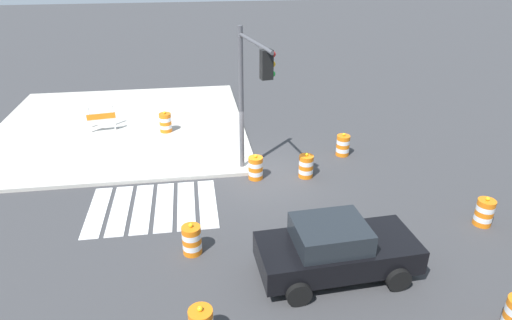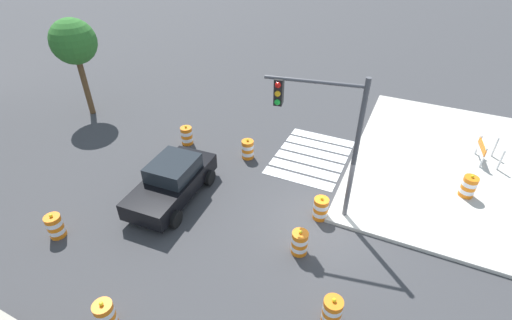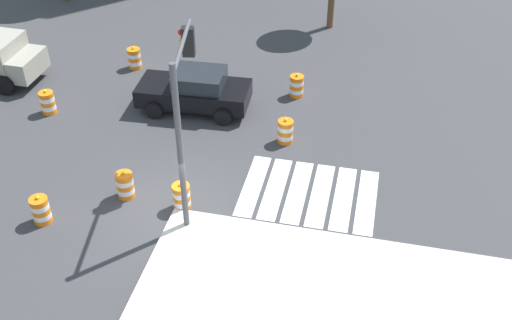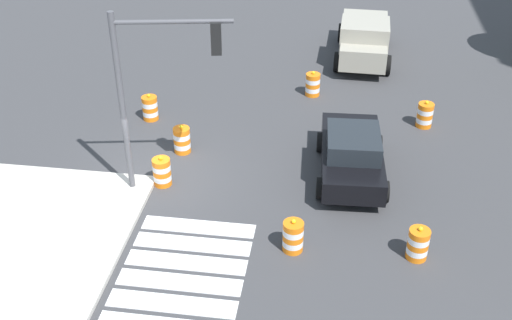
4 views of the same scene
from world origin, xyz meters
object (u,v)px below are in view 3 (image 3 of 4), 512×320
traffic_barrel_crosswalk_end (297,86)px  traffic_barrel_opposite_curb (41,210)px  traffic_barrel_lane_center (48,102)px  sports_car (195,90)px  traffic_barrel_median_far (182,197)px  traffic_light_pole (183,99)px  traffic_barrel_near_corner (125,185)px  traffic_barrel_median_near (134,58)px  traffic_barrel_far_curb (285,131)px

traffic_barrel_crosswalk_end → traffic_barrel_opposite_curb: bearing=-125.1°
traffic_barrel_lane_center → traffic_barrel_opposite_curb: same height
sports_car → traffic_barrel_median_far: (1.31, -5.76, -0.36)m
traffic_barrel_crosswalk_end → traffic_barrel_lane_center: (-9.17, -3.34, 0.00)m
traffic_barrel_lane_center → traffic_barrel_opposite_curb: size_ratio=1.00×
traffic_barrel_lane_center → traffic_light_pole: traffic_light_pole is taller
traffic_barrel_crosswalk_end → traffic_light_pole: size_ratio=0.19×
traffic_barrel_median_far → traffic_barrel_lane_center: size_ratio=1.00×
sports_car → traffic_barrel_near_corner: size_ratio=4.30×
traffic_barrel_median_near → traffic_light_pole: bearing=-57.8°
traffic_barrel_near_corner → traffic_barrel_lane_center: same height
traffic_barrel_median_near → traffic_barrel_lane_center: size_ratio=1.00×
sports_car → traffic_barrel_lane_center: (-5.49, -1.55, -0.36)m
traffic_barrel_lane_center → traffic_barrel_far_curb: bearing=0.4°
traffic_barrel_median_far → traffic_barrel_far_curb: size_ratio=1.00×
traffic_barrel_crosswalk_end → traffic_light_pole: 8.34m
sports_car → traffic_barrel_crosswalk_end: bearing=25.9°
traffic_barrel_median_far → traffic_barrel_far_curb: same height
traffic_barrel_opposite_curb → sports_car: bearing=69.7°
traffic_barrel_opposite_curb → traffic_barrel_far_curb: bearing=41.7°
traffic_barrel_median_far → traffic_barrel_opposite_curb: 4.30m
sports_car → traffic_light_pole: size_ratio=0.80×
sports_car → traffic_barrel_median_near: 4.41m
traffic_barrel_crosswalk_end → traffic_barrel_median_far: bearing=-107.5°
traffic_barrel_near_corner → traffic_light_pole: traffic_light_pole is taller
sports_car → traffic_barrel_far_curb: sports_car is taller
sports_car → traffic_barrel_crosswalk_end: 4.12m
traffic_barrel_lane_center → traffic_barrel_crosswalk_end: bearing=20.0°
traffic_barrel_near_corner → traffic_barrel_median_near: size_ratio=1.00×
traffic_barrel_lane_center → traffic_light_pole: size_ratio=0.19×
traffic_barrel_near_corner → traffic_barrel_opposite_curb: same height
traffic_barrel_median_near → traffic_barrel_far_curb: size_ratio=1.00×
sports_car → traffic_barrel_median_near: bearing=144.1°
traffic_barrel_crosswalk_end → traffic_barrel_far_curb: same height
traffic_barrel_median_near → traffic_barrel_opposite_curb: size_ratio=1.00×
traffic_barrel_near_corner → traffic_barrel_median_far: same height
traffic_barrel_median_far → traffic_barrel_opposite_curb: size_ratio=1.00×
traffic_barrel_median_near → traffic_barrel_median_far: (4.87, -8.33, 0.00)m
sports_car → traffic_barrel_median_near: size_ratio=4.30×
traffic_barrel_crosswalk_end → traffic_barrel_lane_center: bearing=-160.0°
traffic_barrel_crosswalk_end → traffic_barrel_lane_center: same height
traffic_barrel_near_corner → traffic_barrel_far_curb: bearing=42.6°
sports_car → traffic_barrel_far_curb: bearing=-21.1°
sports_car → traffic_light_pole: bearing=-74.5°
traffic_barrel_median_far → traffic_barrel_far_curb: bearing=59.5°
traffic_barrel_median_near → traffic_light_pole: 10.12m
traffic_barrel_near_corner → traffic_barrel_lane_center: (-4.84, 4.05, 0.00)m
traffic_barrel_crosswalk_end → traffic_barrel_median_far: (-2.38, -7.55, 0.00)m
traffic_barrel_median_near → traffic_barrel_crosswalk_end: bearing=-6.1°
traffic_barrel_crosswalk_end → traffic_barrel_lane_center: 9.76m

